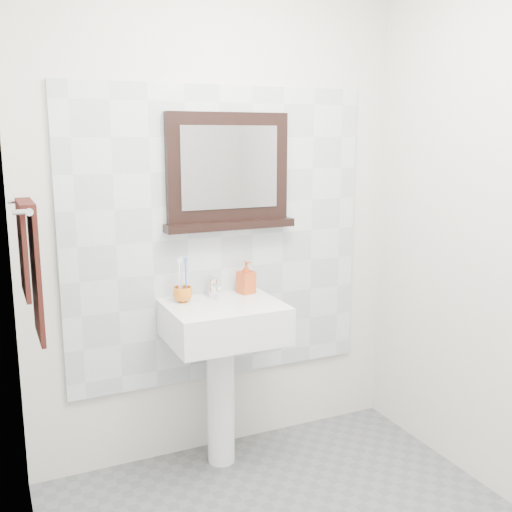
{
  "coord_description": "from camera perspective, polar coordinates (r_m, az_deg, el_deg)",
  "views": [
    {
      "loc": [
        -1.1,
        -1.73,
        1.66
      ],
      "look_at": [
        -0.05,
        0.55,
        1.15
      ],
      "focal_mm": 42.0,
      "sensor_mm": 36.0,
      "label": 1
    }
  ],
  "objects": [
    {
      "name": "towel_bar",
      "position": [
        2.46,
        -21.2,
        4.44
      ],
      "size": [
        0.07,
        0.4,
        0.03
      ],
      "color": "silver",
      "rests_on": "left_wall"
    },
    {
      "name": "left_wall",
      "position": [
        1.78,
        -20.98,
        -2.56
      ],
      "size": [
        0.01,
        2.2,
        2.5
      ],
      "primitive_type": "cube",
      "color": "silver",
      "rests_on": "ground"
    },
    {
      "name": "toothbrush_cup",
      "position": [
        2.94,
        -6.99,
        -3.64
      ],
      "size": [
        0.11,
        0.11,
        0.07
      ],
      "primitive_type": "imported",
      "rotation": [
        0.0,
        0.0,
        0.21
      ],
      "color": "orange",
      "rests_on": "pedestal_sink"
    },
    {
      "name": "back_wall",
      "position": [
        3.06,
        -3.54,
        3.75
      ],
      "size": [
        2.0,
        0.01,
        2.5
      ],
      "primitive_type": "cube",
      "color": "silver",
      "rests_on": "ground"
    },
    {
      "name": "pedestal_sink",
      "position": [
        2.97,
        -3.12,
        -7.92
      ],
      "size": [
        0.55,
        0.44,
        0.96
      ],
      "color": "white",
      "rests_on": "ground"
    },
    {
      "name": "toothbrushes",
      "position": [
        2.92,
        -7.11,
        -2.01
      ],
      "size": [
        0.05,
        0.04,
        0.21
      ],
      "color": "white",
      "rests_on": "toothbrush_cup"
    },
    {
      "name": "splashback",
      "position": [
        3.07,
        -3.44,
        1.87
      ],
      "size": [
        1.6,
        0.02,
        1.5
      ],
      "primitive_type": "cube",
      "color": "silver",
      "rests_on": "back_wall"
    },
    {
      "name": "framed_mirror",
      "position": [
        3.02,
        -2.67,
        7.8
      ],
      "size": [
        0.68,
        0.11,
        0.58
      ],
      "color": "black",
      "rests_on": "back_wall"
    },
    {
      "name": "hand_towel",
      "position": [
        2.49,
        -20.69,
        -0.34
      ],
      "size": [
        0.06,
        0.3,
        0.55
      ],
      "color": "black",
      "rests_on": "towel_bar"
    },
    {
      "name": "soap_dispenser",
      "position": [
        3.07,
        -0.94,
        -2.02
      ],
      "size": [
        0.09,
        0.09,
        0.17
      ],
      "primitive_type": "imported",
      "rotation": [
        0.0,
        0.0,
        0.22
      ],
      "color": "red",
      "rests_on": "pedestal_sink"
    }
  ]
}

